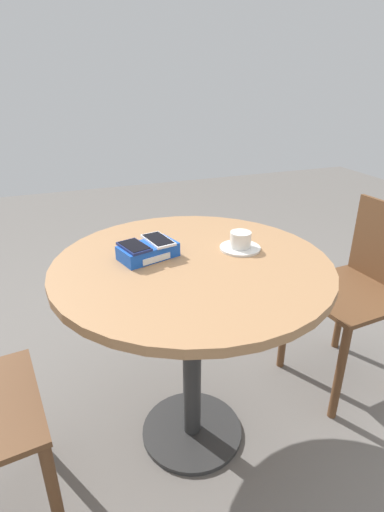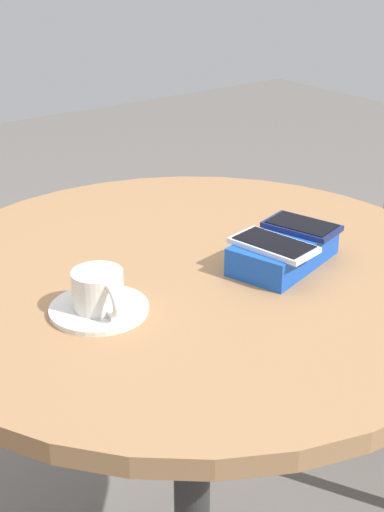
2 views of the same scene
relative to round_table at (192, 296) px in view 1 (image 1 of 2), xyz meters
name	(u,v)px [view 1 (image 1 of 2)]	position (x,y,z in m)	size (l,w,h in m)	color
ground_plane	(192,432)	(0.00, 0.00, -0.65)	(8.00, 8.00, 0.00)	slate
round_table	(192,296)	(0.00, 0.00, 0.00)	(0.93, 0.93, 0.78)	#2D2D2D
phone_box	(148,251)	(-0.13, 0.08, 0.16)	(0.21, 0.15, 0.05)	blue
phone_navy	(134,246)	(-0.18, 0.07, 0.18)	(0.10, 0.14, 0.01)	navy
phone_white	(158,240)	(-0.09, 0.10, 0.18)	(0.09, 0.14, 0.01)	silver
saucer	(240,248)	(0.20, 0.04, 0.14)	(0.14, 0.14, 0.01)	silver
coffee_cup	(240,239)	(0.20, 0.04, 0.17)	(0.07, 0.10, 0.06)	silver
chair_near_window	(359,292)	(0.82, 0.07, -0.19)	(0.44, 0.44, 0.84)	brown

